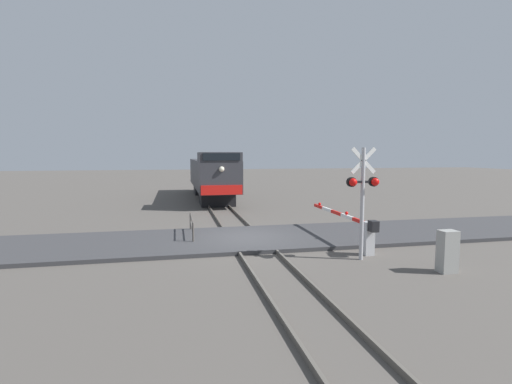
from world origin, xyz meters
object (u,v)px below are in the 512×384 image
Objects in this scene: crossing_signal at (363,190)px; utility_cabinet at (447,252)px; locomotive at (212,175)px; crossing_gate at (359,228)px; guard_railing at (192,225)px.

utility_cabinet is at bearing -44.35° from crossing_signal.
locomotive reaches higher than utility_cabinet.
crossing_signal is at bearing -112.84° from crossing_gate.
crossing_signal is at bearing -80.18° from locomotive.
crossing_gate is at bearing -77.84° from locomotive.
locomotive reaches higher than crossing_gate.
crossing_gate is at bearing 113.43° from utility_cabinet.
utility_cabinet reaches higher than guard_railing.
locomotive is 20.24m from crossing_signal.
locomotive is 11.07× the size of utility_cabinet.
guard_railing is at bearing 140.35° from crossing_signal.
crossing_gate is (4.01, -18.61, -1.14)m from locomotive.
locomotive is 15.39m from guard_railing.
utility_cabinet is at bearing -40.91° from guard_railing.
utility_cabinet is (1.97, -1.92, -1.81)m from crossing_signal.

